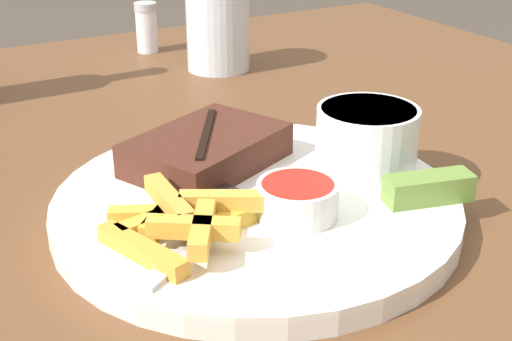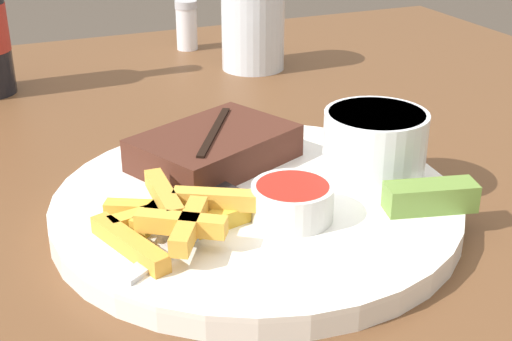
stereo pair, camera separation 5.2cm
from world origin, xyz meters
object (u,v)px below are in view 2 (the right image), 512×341
Objects in this scene: dipping_sauce_cup at (292,200)px; salt_shaker at (187,25)px; steak_portion at (215,148)px; knife_utensil at (205,184)px; coleslaw_cup at (377,141)px; pickle_spear at (430,197)px; dinner_plate at (256,206)px; fork_utensil at (188,238)px; drinking_glass at (253,25)px.

salt_shaker is (0.09, 0.51, 0.00)m from dipping_sauce_cup.
knife_utensil is at bearing -119.60° from steak_portion.
coleslaw_cup is at bearing -32.52° from steak_portion.
pickle_spear is (0.11, -0.13, -0.00)m from steak_portion.
fork_utensil is (-0.07, -0.04, 0.01)m from dinner_plate.
coleslaw_cup is 0.68× the size of fork_utensil.
coleslaw_cup reaches higher than pickle_spear.
pickle_spear is 0.43m from drinking_glass.
dipping_sauce_cup is 0.08m from fork_utensil.
dinner_plate is 1.85× the size of knife_utensil.
dinner_plate is at bearing -0.00° from fork_utensil.
coleslaw_cup is 0.75× the size of drinking_glass.
steak_portion is 0.33m from drinking_glass.
steak_portion reaches higher than knife_utensil.
fork_utensil is at bearing -166.51° from coleslaw_cup.
fork_utensil is at bearing 133.95° from knife_utensil.
dinner_plate is 2.82× the size of drinking_glass.
dipping_sauce_cup is 0.88× the size of salt_shaker.
fork_utensil is at bearing 171.46° from pickle_spear.
fork_utensil is at bearing -179.13° from dipping_sauce_cup.
pickle_spear is (0.00, -0.07, -0.02)m from coleslaw_cup.
dipping_sauce_cup is 0.54× the size of drinking_glass.
salt_shaker is (0.17, 0.52, 0.01)m from fork_utensil.
drinking_glass is (0.21, 0.40, 0.03)m from fork_utensil.
drinking_glass is (0.16, 0.29, 0.02)m from steak_portion.
drinking_glass is (0.18, 0.33, 0.03)m from knife_utensil.
drinking_glass is at bearing 67.57° from dinner_plate.
coleslaw_cup is 0.36m from drinking_glass.
salt_shaker is (0.10, 0.47, 0.02)m from dinner_plate.
drinking_glass reaches higher than dinner_plate.
dinner_plate is at bearing 146.68° from pickle_spear.
salt_shaker is at bearing 39.18° from fork_utensil.
dipping_sauce_cup is 0.42m from drinking_glass.
coleslaw_cup is 1.18× the size of pickle_spear.
knife_utensil is (-0.13, 0.03, -0.03)m from coleslaw_cup.
pickle_spear is 0.17m from fork_utensil.
knife_utensil is at bearing 120.06° from dipping_sauce_cup.
coleslaw_cup is at bearing -121.83° from knife_utensil.
pickle_spear is (0.10, -0.07, 0.02)m from dinner_plate.
drinking_glass is at bearing -68.03° from salt_shaker.
dinner_plate is 0.39m from drinking_glass.
drinking_glass reaches higher than fork_utensil.
dipping_sauce_cup is 0.84× the size of pickle_spear.
pickle_spear is 0.17m from knife_utensil.
pickle_spear reaches higher than dinner_plate.
coleslaw_cup is (0.11, -0.07, 0.01)m from steak_portion.
pickle_spear is at bearing -85.97° from coleslaw_cup.
dinner_plate is at bearing 178.19° from coleslaw_cup.
drinking_glass is (0.14, 0.40, 0.02)m from dipping_sauce_cup.
drinking_glass is (0.04, 0.42, 0.03)m from pickle_spear.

